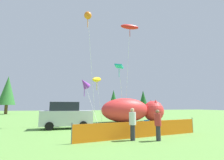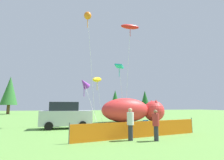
{
  "view_description": "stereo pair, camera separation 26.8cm",
  "coord_description": "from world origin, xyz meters",
  "views": [
    {
      "loc": [
        -3.54,
        -12.86,
        1.94
      ],
      "look_at": [
        1.37,
        5.27,
        4.69
      ],
      "focal_mm": 28.0,
      "sensor_mm": 36.0,
      "label": 1
    },
    {
      "loc": [
        -3.28,
        -12.93,
        1.94
      ],
      "look_at": [
        1.37,
        5.27,
        4.69
      ],
      "focal_mm": 28.0,
      "sensor_mm": 36.0,
      "label": 2
    }
  ],
  "objects": [
    {
      "name": "kite_teal_diamond",
      "position": [
        2.56,
        6.45,
        6.44
      ],
      "size": [
        1.49,
        1.39,
        6.82
      ],
      "color": "silver",
      "rests_on": "ground"
    },
    {
      "name": "kite_red_lizard",
      "position": [
        4.14,
        6.82,
        11.81
      ],
      "size": [
        2.78,
        1.23,
        12.37
      ],
      "color": "silver",
      "rests_on": "ground"
    },
    {
      "name": "ground_plane",
      "position": [
        0.0,
        0.0,
        0.0
      ],
      "size": [
        120.0,
        120.0,
        0.0
      ],
      "primitive_type": "plane",
      "color": "#609342"
    },
    {
      "name": "horizon_tree_west",
      "position": [
        11.19,
        39.64,
        4.13
      ],
      "size": [
        2.82,
        2.82,
        6.73
      ],
      "color": "brown",
      "rests_on": "ground"
    },
    {
      "name": "kite_yellow_hero",
      "position": [
        0.2,
        8.05,
        5.08
      ],
      "size": [
        1.78,
        2.28,
        5.61
      ],
      "color": "silver",
      "rests_on": "ground"
    },
    {
      "name": "inflatable_cat",
      "position": [
        4.27,
        6.84,
        1.29
      ],
      "size": [
        7.88,
        2.92,
        2.8
      ],
      "rotation": [
        0.0,
        0.0,
        0.02
      ],
      "color": "red",
      "rests_on": "ground"
    },
    {
      "name": "spectator_in_yellow_shirt",
      "position": [
        1.57,
        -3.86,
        0.93
      ],
      "size": [
        0.37,
        0.37,
        1.7
      ],
      "color": "#2D2D38",
      "rests_on": "ground"
    },
    {
      "name": "safety_fence",
      "position": [
        1.17,
        -2.67,
        0.48
      ],
      "size": [
        8.64,
        1.62,
        1.06
      ],
      "rotation": [
        0.0,
        0.0,
        0.18
      ],
      "color": "orange",
      "rests_on": "ground"
    },
    {
      "name": "folding_chair",
      "position": [
        2.6,
        -0.47,
        0.49
      ],
      "size": [
        0.5,
        0.5,
        0.84
      ],
      "rotation": [
        0.0,
        0.0,
        -1.53
      ],
      "color": "#1959A5",
      "rests_on": "ground"
    },
    {
      "name": "horizon_tree_east",
      "position": [
        19.27,
        35.45,
        3.92
      ],
      "size": [
        2.68,
        2.68,
        6.38
      ],
      "color": "brown",
      "rests_on": "ground"
    },
    {
      "name": "parked_car",
      "position": [
        -3.35,
        2.77,
        1.09
      ],
      "size": [
        4.28,
        1.88,
        2.23
      ],
      "rotation": [
        0.0,
        0.0,
        0.01
      ],
      "color": "#B7BCC1",
      "rests_on": "ground"
    },
    {
      "name": "kite_orange_flower",
      "position": [
        -1.51,
        4.25,
        11.16
      ],
      "size": [
        1.55,
        1.49,
        11.64
      ],
      "color": "silver",
      "rests_on": "ground"
    },
    {
      "name": "kite_purple_delta",
      "position": [
        -1.73,
        4.02,
        4.08
      ],
      "size": [
        1.94,
        2.07,
        4.69
      ],
      "color": "silver",
      "rests_on": "ground"
    },
    {
      "name": "spectator_in_red_shirt",
      "position": [
        0.23,
        -3.38,
        0.98
      ],
      "size": [
        0.39,
        0.39,
        1.79
      ],
      "color": "#2D2D38",
      "rests_on": "ground"
    },
    {
      "name": "horizon_tree_mid",
      "position": [
        -16.25,
        31.97,
        5.33
      ],
      "size": [
        3.64,
        3.64,
        8.68
      ],
      "color": "brown",
      "rests_on": "ground"
    }
  ]
}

